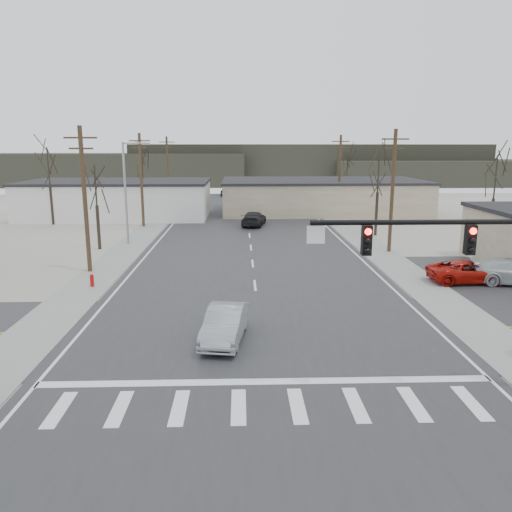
{
  "coord_description": "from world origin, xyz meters",
  "views": [
    {
      "loc": [
        -0.9,
        -22.38,
        8.68
      ],
      "look_at": [
        -0.03,
        5.04,
        2.6
      ],
      "focal_mm": 35.0,
      "sensor_mm": 36.0,
      "label": 1
    }
  ],
  "objects": [
    {
      "name": "streetlight_main",
      "position": [
        -10.8,
        22.0,
        5.09
      ],
      "size": [
        2.4,
        0.25,
        9.0
      ],
      "color": "gray",
      "rests_on": "ground"
    },
    {
      "name": "tree_lot",
      "position": [
        22.0,
        22.0,
        5.58
      ],
      "size": [
        3.52,
        3.52,
        7.84
      ],
      "color": "#30271D",
      "rests_on": "ground"
    },
    {
      "name": "upole_left_d",
      "position": [
        -11.5,
        52.0,
        5.22
      ],
      "size": [
        2.2,
        0.3,
        10.0
      ],
      "color": "#4C3623",
      "rests_on": "ground"
    },
    {
      "name": "building_left_far",
      "position": [
        -16.0,
        40.0,
        2.26
      ],
      "size": [
        22.3,
        12.3,
        4.5
      ],
      "color": "silver",
      "rests_on": "ground"
    },
    {
      "name": "sedan_crossing",
      "position": [
        -1.62,
        -1.0,
        0.8
      ],
      "size": [
        2.26,
        4.79,
        1.52
      ],
      "primitive_type": "imported",
      "rotation": [
        0.0,
        0.0,
        -0.15
      ],
      "color": "gray",
      "rests_on": "main_road"
    },
    {
      "name": "upole_left_b",
      "position": [
        -11.5,
        12.0,
        5.22
      ],
      "size": [
        2.2,
        0.3,
        10.0
      ],
      "color": "#4C3623",
      "rests_on": "ground"
    },
    {
      "name": "tree_left_mid",
      "position": [
        -22.0,
        34.0,
        6.28
      ],
      "size": [
        3.96,
        3.96,
        8.82
      ],
      "color": "#30271D",
      "rests_on": "ground"
    },
    {
      "name": "upole_right_b",
      "position": [
        11.5,
        40.0,
        5.22
      ],
      "size": [
        2.2,
        0.3,
        10.0
      ],
      "color": "#4C3623",
      "rests_on": "ground"
    },
    {
      "name": "traffic_signal_mast",
      "position": [
        7.89,
        -6.2,
        4.67
      ],
      "size": [
        8.95,
        0.43,
        7.2
      ],
      "color": "black",
      "rests_on": "ground"
    },
    {
      "name": "tree_left_far",
      "position": [
        -14.0,
        46.0,
        6.28
      ],
      "size": [
        3.96,
        3.96,
        8.82
      ],
      "color": "#30271D",
      "rests_on": "ground"
    },
    {
      "name": "main_road",
      "position": [
        0.0,
        15.0,
        0.02
      ],
      "size": [
        18.0,
        110.0,
        0.05
      ],
      "primitive_type": "cube",
      "color": "#28282A",
      "rests_on": "ground"
    },
    {
      "name": "sidewalk_right",
      "position": [
        10.6,
        20.0,
        0.03
      ],
      "size": [
        3.0,
        90.0,
        0.06
      ],
      "primitive_type": "cube",
      "color": "gray",
      "rests_on": "ground"
    },
    {
      "name": "upole_left_c",
      "position": [
        -11.5,
        32.0,
        5.22
      ],
      "size": [
        2.2,
        0.3,
        10.0
      ],
      "color": "#4C3623",
      "rests_on": "ground"
    },
    {
      "name": "car_far_b",
      "position": [
        -3.44,
        65.0,
        0.71
      ],
      "size": [
        2.15,
        4.1,
        1.33
      ],
      "primitive_type": "imported",
      "rotation": [
        0.0,
        0.0,
        0.15
      ],
      "color": "black",
      "rests_on": "main_road"
    },
    {
      "name": "car_far_a",
      "position": [
        0.6,
        32.22,
        0.82
      ],
      "size": [
        3.16,
        5.68,
        1.56
      ],
      "primitive_type": "imported",
      "rotation": [
        0.0,
        0.0,
        2.95
      ],
      "color": "black",
      "rests_on": "main_road"
    },
    {
      "name": "tree_right_mid",
      "position": [
        12.5,
        26.0,
        5.93
      ],
      "size": [
        3.74,
        3.74,
        8.33
      ],
      "color": "#30271D",
      "rests_on": "ground"
    },
    {
      "name": "sidewalk_left",
      "position": [
        -10.6,
        20.0,
        0.03
      ],
      "size": [
        3.0,
        90.0,
        0.06
      ],
      "primitive_type": "cube",
      "color": "gray",
      "rests_on": "ground"
    },
    {
      "name": "tree_left_near",
      "position": [
        -13.0,
        20.0,
        5.23
      ],
      "size": [
        3.3,
        3.3,
        7.35
      ],
      "color": "#30271D",
      "rests_on": "ground"
    },
    {
      "name": "upole_right_a",
      "position": [
        11.5,
        18.0,
        5.22
      ],
      "size": [
        2.2,
        0.3,
        10.0
      ],
      "color": "#4C3623",
      "rests_on": "ground"
    },
    {
      "name": "hill_right",
      "position": [
        50.0,
        90.0,
        2.75
      ],
      "size": [
        60.0,
        18.0,
        5.5
      ],
      "primitive_type": "cube",
      "color": "#333026",
      "rests_on": "ground"
    },
    {
      "name": "hill_left",
      "position": [
        -35.0,
        92.0,
        3.5
      ],
      "size": [
        70.0,
        18.0,
        7.0
      ],
      "primitive_type": "cube",
      "color": "#333026",
      "rests_on": "ground"
    },
    {
      "name": "tree_right_far",
      "position": [
        15.0,
        52.0,
        5.58
      ],
      "size": [
        3.52,
        3.52,
        7.84
      ],
      "color": "#30271D",
      "rests_on": "ground"
    },
    {
      "name": "hill_center",
      "position": [
        15.0,
        96.0,
        4.5
      ],
      "size": [
        80.0,
        18.0,
        9.0
      ],
      "primitive_type": "cube",
      "color": "#333026",
      "rests_on": "ground"
    },
    {
      "name": "fire_hydrant",
      "position": [
        -10.2,
        8.0,
        0.45
      ],
      "size": [
        0.24,
        0.24,
        0.87
      ],
      "color": "#A50C0C",
      "rests_on": "ground"
    },
    {
      "name": "cross_road",
      "position": [
        0.0,
        0.0,
        0.02
      ],
      "size": [
        90.0,
        10.0,
        0.04
      ],
      "primitive_type": "cube",
      "color": "#28282A",
      "rests_on": "ground"
    },
    {
      "name": "car_parked_red",
      "position": [
        13.76,
        8.33,
        0.74
      ],
      "size": [
        5.1,
        2.45,
        1.4
      ],
      "primitive_type": "imported",
      "rotation": [
        0.0,
        0.0,
        1.59
      ],
      "color": "#A51009",
      "rests_on": "parking_lot"
    },
    {
      "name": "ground",
      "position": [
        0.0,
        0.0,
        0.0
      ],
      "size": [
        140.0,
        140.0,
        0.0
      ],
      "primitive_type": "plane",
      "color": "#BAB9B5",
      "rests_on": "ground"
    },
    {
      "name": "building_right_far",
      "position": [
        10.0,
        44.0,
        2.15
      ],
      "size": [
        26.3,
        14.3,
        4.3
      ],
      "color": "#BDB190",
      "rests_on": "ground"
    }
  ]
}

